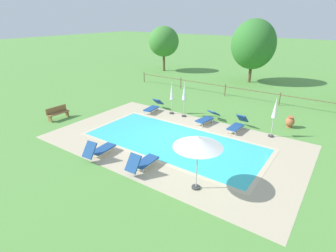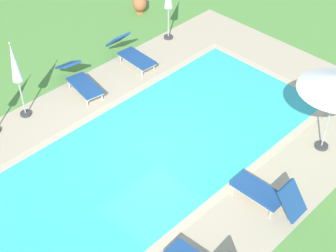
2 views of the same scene
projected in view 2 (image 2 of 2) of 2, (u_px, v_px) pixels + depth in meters
ground_plane at (156, 149)px, 13.82m from camera, size 160.00×160.00×0.00m
pool_deck_paving at (156, 149)px, 13.81m from camera, size 13.95×8.38×0.01m
swimming_pool_water at (156, 149)px, 13.81m from camera, size 9.96×4.38×0.01m
pool_coping_rim at (156, 149)px, 13.81m from camera, size 10.44×4.86×0.01m
sun_lounger_north_near_steps at (80, 80)px, 15.64m from camera, size 0.91×2.12×0.76m
sun_lounger_north_end at (268, 194)px, 12.06m from camera, size 0.64×1.83×1.02m
sun_lounger_south_near_corner at (131, 53)px, 16.75m from camera, size 0.69×1.98×0.90m
patio_umbrella_closed_row_west at (15, 67)px, 13.85m from camera, size 0.32×0.32×2.44m
terracotta_urn_near_fence at (140, 3)px, 19.37m from camera, size 0.54×0.54×0.73m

